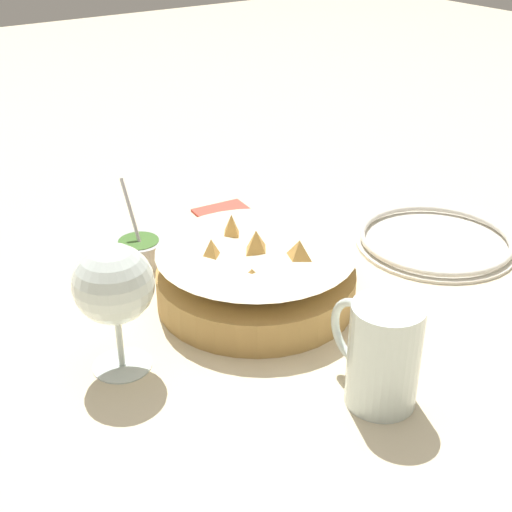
{
  "coord_description": "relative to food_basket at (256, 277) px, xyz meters",
  "views": [
    {
      "loc": [
        -0.62,
        0.46,
        0.48
      ],
      "look_at": [
        0.01,
        0.03,
        0.06
      ],
      "focal_mm": 50.0,
      "sensor_mm": 36.0,
      "label": 1
    }
  ],
  "objects": [
    {
      "name": "beer_mug",
      "position": [
        -0.23,
        0.0,
        0.02
      ],
      "size": [
        0.12,
        0.07,
        0.11
      ],
      "color": "silver",
      "rests_on": "ground_plane"
    },
    {
      "name": "side_plate",
      "position": [
        -0.02,
        -0.3,
        -0.03
      ],
      "size": [
        0.23,
        0.23,
        0.01
      ],
      "color": "silver",
      "rests_on": "ground_plane"
    },
    {
      "name": "food_basket",
      "position": [
        0.0,
        0.0,
        0.0
      ],
      "size": [
        0.25,
        0.25,
        0.1
      ],
      "color": "#B2894C",
      "rests_on": "ground_plane"
    },
    {
      "name": "napkin",
      "position": [
        0.21,
        -0.1,
        -0.03
      ],
      "size": [
        0.15,
        0.1,
        0.01
      ],
      "color": "#DB4C3D",
      "rests_on": "ground_plane"
    },
    {
      "name": "sauce_cup",
      "position": [
        0.17,
        0.08,
        -0.02
      ],
      "size": [
        0.07,
        0.07,
        0.11
      ],
      "color": "#B7B7BC",
      "rests_on": "ground_plane"
    },
    {
      "name": "ground_plane",
      "position": [
        -0.01,
        -0.03,
        -0.03
      ],
      "size": [
        4.0,
        4.0,
        0.0
      ],
      "primitive_type": "plane",
      "color": "beige"
    },
    {
      "name": "wine_glass",
      "position": [
        -0.03,
        0.2,
        0.07
      ],
      "size": [
        0.09,
        0.09,
        0.15
      ],
      "color": "silver",
      "rests_on": "ground_plane"
    }
  ]
}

